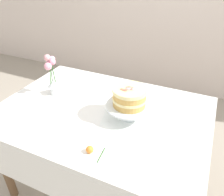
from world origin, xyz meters
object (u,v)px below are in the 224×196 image
dining_table (100,124)px  flower_vase (52,76)px  cake_stand (129,107)px  fallen_rose (90,150)px  layer_cake (129,97)px

dining_table → flower_vase: flower_vase is taller
cake_stand → fallen_rose: cake_stand is taller
cake_stand → layer_cake: (-0.00, -0.00, 0.08)m
cake_stand → fallen_rose: size_ratio=2.69×
layer_cake → flower_vase: 0.61m
dining_table → layer_cake: size_ratio=6.63×
layer_cake → flower_vase: flower_vase is taller
fallen_rose → flower_vase: bearing=142.4°
dining_table → cake_stand: 0.26m
dining_table → layer_cake: layer_cake is taller
cake_stand → flower_vase: flower_vase is taller
cake_stand → flower_vase: (-0.61, 0.05, 0.07)m
dining_table → flower_vase: (-0.42, 0.08, 0.24)m
dining_table → cake_stand: bearing=8.3°
dining_table → fallen_rose: 0.38m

